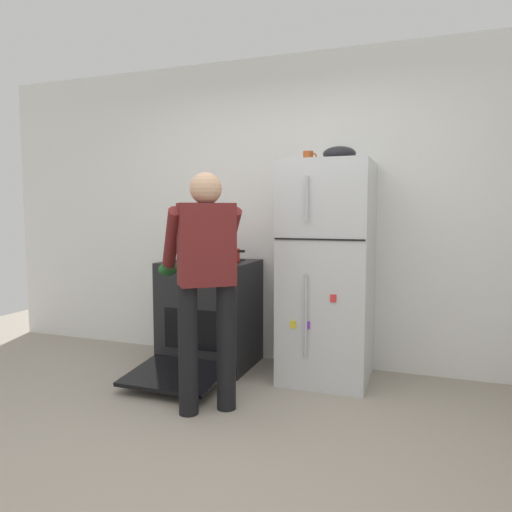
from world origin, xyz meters
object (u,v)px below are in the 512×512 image
object	(u,v)px
refrigerator	(328,272)
stove_range	(210,314)
person_cook	(205,271)
red_pot	(225,255)
pepper_mill	(190,248)
coffee_mug	(308,157)
mixing_bowl	(339,154)

from	to	relation	value
refrigerator	stove_range	xyz separation A→B (m)	(-1.03, -0.02, -0.42)
person_cook	red_pot	size ratio (longest dim) A/B	4.44
refrigerator	pepper_mill	size ratio (longest dim) A/B	9.97
person_cook	red_pot	world-z (taller)	person_cook
coffee_mug	mixing_bowl	world-z (taller)	mixing_bowl
refrigerator	coffee_mug	bearing A→B (deg)	164.17
stove_range	person_cook	xyz separation A→B (m)	(0.39, -0.87, 0.50)
person_cook	red_pot	distance (m)	0.87
person_cook	pepper_mill	world-z (taller)	person_cook
person_cook	pepper_mill	xyz separation A→B (m)	(-0.69, 1.09, 0.06)
red_pot	pepper_mill	world-z (taller)	pepper_mill
stove_range	red_pot	distance (m)	0.55
stove_range	person_cook	world-z (taller)	person_cook
stove_range	mixing_bowl	xyz separation A→B (m)	(1.11, 0.02, 1.34)
red_pot	mixing_bowl	bearing A→B (deg)	3.00
refrigerator	mixing_bowl	bearing A→B (deg)	0.22
refrigerator	mixing_bowl	distance (m)	0.93
coffee_mug	mixing_bowl	distance (m)	0.26
refrigerator	red_pot	world-z (taller)	refrigerator
refrigerator	person_cook	bearing A→B (deg)	-125.75
person_cook	pepper_mill	bearing A→B (deg)	122.33
refrigerator	person_cook	size ratio (longest dim) A/B	1.08
red_pot	mixing_bowl	size ratio (longest dim) A/B	1.42
pepper_mill	red_pot	bearing A→B (deg)	-28.52
coffee_mug	mixing_bowl	xyz separation A→B (m)	(0.26, -0.05, 0.01)
mixing_bowl	refrigerator	bearing A→B (deg)	-179.78
refrigerator	stove_range	size ratio (longest dim) A/B	1.41
refrigerator	stove_range	world-z (taller)	refrigerator
stove_range	coffee_mug	size ratio (longest dim) A/B	10.95
person_cook	coffee_mug	distance (m)	1.34
stove_range	pepper_mill	size ratio (longest dim) A/B	7.05
stove_range	coffee_mug	xyz separation A→B (m)	(0.86, 0.07, 1.33)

